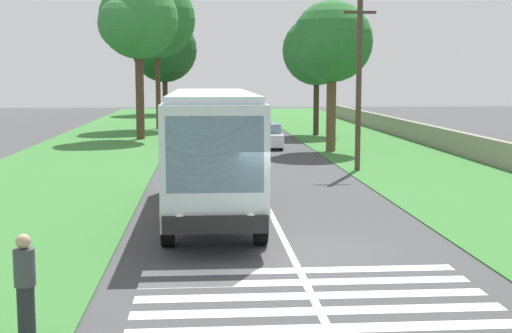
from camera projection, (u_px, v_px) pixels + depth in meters
name	position (u px, v px, depth m)	size (l,w,h in m)	color
ground	(290.00, 252.00, 17.10)	(160.00, 160.00, 0.00)	#424244
grass_verge_left	(64.00, 171.00, 31.33)	(120.00, 8.00, 0.04)	#387533
grass_verge_right	(428.00, 168.00, 32.55)	(120.00, 8.00, 0.04)	#387533
centre_line	(249.00, 170.00, 31.94)	(110.00, 0.16, 0.01)	silver
coach_bus	(212.00, 145.00, 21.41)	(11.16, 2.62, 3.73)	silver
zebra_crossing	(316.00, 303.00, 13.24)	(4.95, 6.80, 0.01)	silver
trailing_car_0	(265.00, 136.00, 41.94)	(4.30, 1.78, 1.43)	silver
trailing_car_1	(254.00, 126.00, 50.18)	(4.30, 1.78, 1.43)	navy
trailing_car_2	(252.00, 118.00, 60.06)	(4.30, 1.78, 1.43)	#B21E1E
trailing_car_3	(206.00, 112.00, 69.14)	(4.30, 1.78, 1.43)	gray
trailing_minibus_0	(205.00, 101.00, 77.10)	(6.00, 2.14, 2.53)	#CC4C33
roadside_tree_left_0	(163.00, 51.00, 76.91)	(8.07, 6.99, 10.46)	#3D2D1E
roadside_tree_left_1	(136.00, 22.00, 46.34)	(6.33, 5.18, 10.41)	#4C3826
roadside_tree_left_2	(154.00, 21.00, 55.18)	(7.20, 6.10, 11.53)	#4C3826
roadside_tree_right_0	(315.00, 53.00, 49.70)	(5.65, 4.83, 8.32)	#3D2D1E
roadside_tree_right_2	(330.00, 44.00, 39.08)	(5.22, 4.46, 8.26)	brown
utility_pole	(359.00, 82.00, 31.09)	(0.24, 1.40, 7.49)	#473828
roadside_wall	(461.00, 144.00, 37.67)	(70.00, 0.40, 1.20)	gray
pedestrian	(25.00, 285.00, 11.30)	(0.34, 0.34, 1.69)	#26262D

